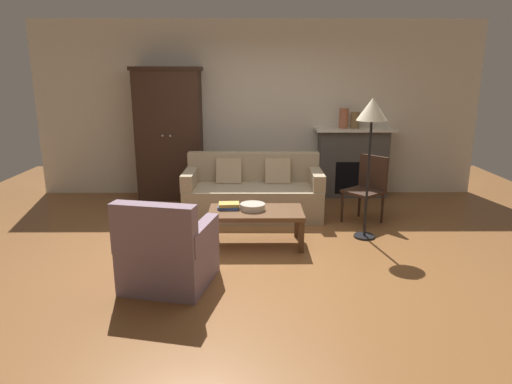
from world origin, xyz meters
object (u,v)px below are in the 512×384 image
at_px(armoire, 170,134).
at_px(armchair_near_left, 167,254).
at_px(side_chair_wooden, 368,185).
at_px(fruit_bowl, 253,207).
at_px(dog, 172,227).
at_px(mantel_vase_bronze, 355,120).
at_px(fireplace, 352,162).
at_px(couch, 253,193).
at_px(floor_lamp, 372,118).
at_px(mantel_vase_terracotta, 344,118).
at_px(coffee_table, 256,215).
at_px(book_stack, 229,206).

relative_size(armoire, armchair_near_left, 2.26).
height_order(armoire, side_chair_wooden, armoire).
xyz_separation_m(armoire, fruit_bowl, (1.32, -2.11, -0.58)).
bearing_deg(armoire, dog, -80.12).
height_order(armoire, mantel_vase_bronze, armoire).
distance_m(fireplace, couch, 1.95).
bearing_deg(armchair_near_left, floor_lamp, 30.60).
distance_m(couch, side_chair_wooden, 1.59).
bearing_deg(dog, mantel_vase_terracotta, 43.74).
distance_m(coffee_table, armchair_near_left, 1.36).
bearing_deg(mantel_vase_bronze, fireplace, 90.00).
relative_size(coffee_table, floor_lamp, 0.65).
relative_size(mantel_vase_terracotta, floor_lamp, 0.18).
bearing_deg(armchair_near_left, book_stack, 65.35).
height_order(fruit_bowl, mantel_vase_terracotta, mantel_vase_terracotta).
bearing_deg(dog, coffee_table, 5.09).
bearing_deg(mantel_vase_terracotta, fireplace, 5.69).
distance_m(fireplace, dog, 3.46).
height_order(fireplace, armchair_near_left, fireplace).
bearing_deg(book_stack, mantel_vase_terracotta, 50.74).
height_order(fruit_bowl, mantel_vase_bronze, mantel_vase_bronze).
bearing_deg(armchair_near_left, mantel_vase_bronze, 53.23).
relative_size(fireplace, book_stack, 4.86).
bearing_deg(side_chair_wooden, fireplace, 86.61).
distance_m(armoire, side_chair_wooden, 3.18).
distance_m(book_stack, mantel_vase_bronze, 2.96).
height_order(fruit_bowl, side_chair_wooden, side_chair_wooden).
distance_m(fireplace, armoire, 2.99).
height_order(fireplace, floor_lamp, floor_lamp).
bearing_deg(side_chair_wooden, coffee_table, -150.29).
relative_size(fireplace, side_chair_wooden, 1.40).
bearing_deg(armchair_near_left, fireplace, 53.38).
height_order(floor_lamp, dog, floor_lamp).
bearing_deg(floor_lamp, coffee_table, -170.41).
bearing_deg(mantel_vase_bronze, fruit_bowl, -126.97).
bearing_deg(floor_lamp, couch, 145.77).
bearing_deg(couch, book_stack, -104.86).
height_order(couch, side_chair_wooden, side_chair_wooden).
bearing_deg(mantel_vase_bronze, dog, -138.34).
bearing_deg(floor_lamp, side_chair_wooden, 75.22).
height_order(couch, armchair_near_left, armchair_near_left).
xyz_separation_m(mantel_vase_bronze, floor_lamp, (-0.25, -1.97, 0.22)).
relative_size(book_stack, mantel_vase_terracotta, 0.83).
bearing_deg(armoire, fireplace, 1.51).
bearing_deg(couch, fruit_bowl, -90.39).
bearing_deg(armchair_near_left, side_chair_wooden, 39.33).
xyz_separation_m(coffee_table, fruit_bowl, (-0.04, 0.03, 0.09)).
height_order(armoire, mantel_vase_terracotta, armoire).
bearing_deg(couch, coffee_table, -88.53).
distance_m(couch, mantel_vase_terracotta, 2.02).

